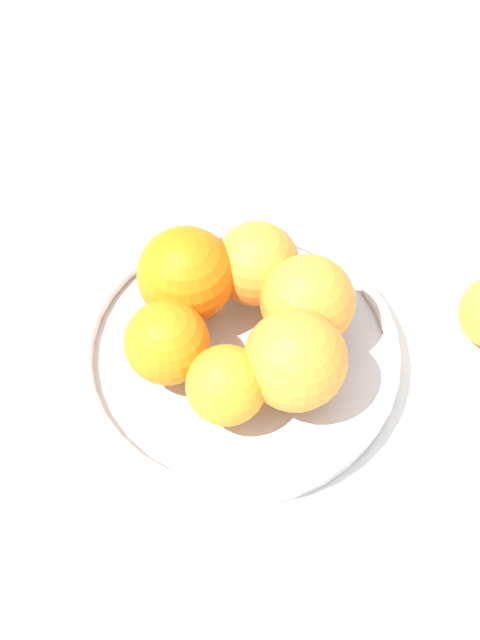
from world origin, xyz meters
The scene contains 3 objects.
ground_plane centered at (0.00, 0.00, 0.00)m, with size 4.00×4.00×0.00m, color white.
fruit_bowl centered at (0.00, 0.00, 0.01)m, with size 0.28×0.28×0.03m.
orange_pile centered at (0.00, 0.01, 0.07)m, with size 0.21×0.18×0.08m.
Camera 1 is at (0.25, -0.33, 0.67)m, focal length 50.00 mm.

